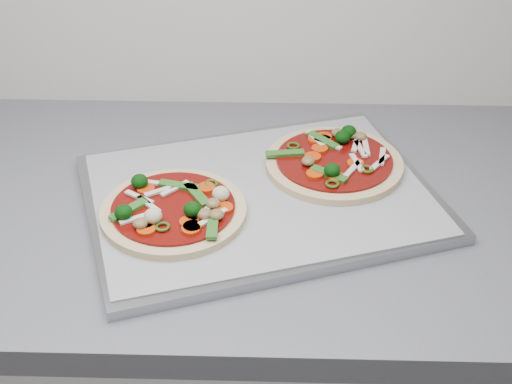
{
  "coord_description": "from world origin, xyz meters",
  "views": [
    {
      "loc": [
        0.27,
        0.46,
        1.49
      ],
      "look_at": [
        0.25,
        1.28,
        0.93
      ],
      "focal_mm": 50.0,
      "sensor_mm": 36.0,
      "label": 1
    }
  ],
  "objects": [
    {
      "name": "pizza_left",
      "position": [
        0.14,
        1.23,
        0.93
      ],
      "size": [
        0.21,
        0.21,
        0.03
      ],
      "rotation": [
        0.0,
        0.0,
        -0.05
      ],
      "color": "tan",
      "rests_on": "parchment"
    },
    {
      "name": "parchment",
      "position": [
        0.25,
        1.29,
        0.92
      ],
      "size": [
        0.54,
        0.46,
        0.0
      ],
      "primitive_type": "cube",
      "rotation": [
        0.0,
        0.0,
        0.31
      ],
      "color": "#A09FA5",
      "rests_on": "baking_tray"
    },
    {
      "name": "countertop",
      "position": [
        0.0,
        1.3,
        0.88
      ],
      "size": [
        3.6,
        0.6,
        0.04
      ],
      "primitive_type": "cube",
      "color": "slate",
      "rests_on": "base_cabinet"
    },
    {
      "name": "pizza_right",
      "position": [
        0.36,
        1.37,
        0.93
      ],
      "size": [
        0.24,
        0.24,
        0.03
      ],
      "rotation": [
        0.0,
        0.0,
        0.2
      ],
      "color": "tan",
      "rests_on": "parchment"
    },
    {
      "name": "baking_tray",
      "position": [
        0.25,
        1.29,
        0.91
      ],
      "size": [
        0.57,
        0.49,
        0.02
      ],
      "primitive_type": "cube",
      "rotation": [
        0.0,
        0.0,
        0.33
      ],
      "color": "#95959B",
      "rests_on": "countertop"
    }
  ]
}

